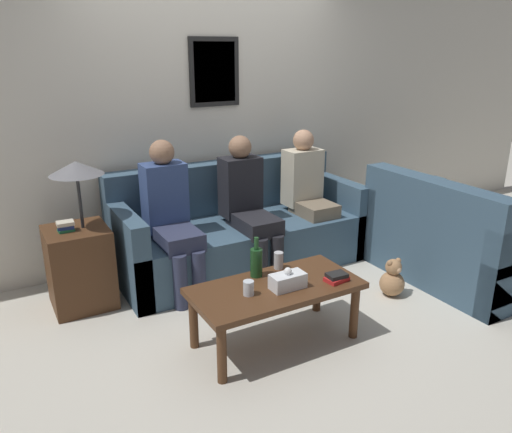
{
  "coord_description": "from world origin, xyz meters",
  "views": [
    {
      "loc": [
        -1.96,
        -3.24,
        1.91
      ],
      "look_at": [
        -0.19,
        -0.12,
        0.69
      ],
      "focal_mm": 35.0,
      "sensor_mm": 36.0,
      "label": 1
    }
  ],
  "objects_px": {
    "wine_bottle": "(256,262)",
    "drinking_glass": "(249,288)",
    "coffee_table": "(276,293)",
    "couch_main": "(239,232)",
    "person_right": "(309,191)",
    "person_middle": "(248,202)",
    "couch_side": "(453,244)",
    "person_left": "(171,213)",
    "teddy_bear": "(392,280)"
  },
  "relations": [
    {
      "from": "coffee_table",
      "to": "drinking_glass",
      "type": "xyz_separation_m",
      "value": [
        -0.22,
        -0.03,
        0.11
      ]
    },
    {
      "from": "drinking_glass",
      "to": "person_right",
      "type": "relative_size",
      "value": 0.08
    },
    {
      "from": "couch_side",
      "to": "coffee_table",
      "type": "relative_size",
      "value": 1.24
    },
    {
      "from": "coffee_table",
      "to": "couch_main",
      "type": "bearing_deg",
      "value": 73.07
    },
    {
      "from": "person_middle",
      "to": "person_left",
      "type": "bearing_deg",
      "value": 179.55
    },
    {
      "from": "drinking_glass",
      "to": "person_middle",
      "type": "bearing_deg",
      "value": 61.48
    },
    {
      "from": "coffee_table",
      "to": "person_middle",
      "type": "bearing_deg",
      "value": 70.37
    },
    {
      "from": "person_left",
      "to": "teddy_bear",
      "type": "relative_size",
      "value": 3.89
    },
    {
      "from": "couch_side",
      "to": "teddy_bear",
      "type": "relative_size",
      "value": 4.44
    },
    {
      "from": "couch_main",
      "to": "person_left",
      "type": "height_order",
      "value": "person_left"
    },
    {
      "from": "person_right",
      "to": "person_middle",
      "type": "bearing_deg",
      "value": -176.98
    },
    {
      "from": "drinking_glass",
      "to": "person_right",
      "type": "distance_m",
      "value": 1.73
    },
    {
      "from": "couch_side",
      "to": "person_left",
      "type": "relative_size",
      "value": 1.14
    },
    {
      "from": "person_left",
      "to": "person_right",
      "type": "height_order",
      "value": "person_left"
    },
    {
      "from": "coffee_table",
      "to": "wine_bottle",
      "type": "distance_m",
      "value": 0.25
    },
    {
      "from": "drinking_glass",
      "to": "teddy_bear",
      "type": "relative_size",
      "value": 0.3
    },
    {
      "from": "person_right",
      "to": "person_left",
      "type": "bearing_deg",
      "value": -178.77
    },
    {
      "from": "wine_bottle",
      "to": "drinking_glass",
      "type": "bearing_deg",
      "value": -129.63
    },
    {
      "from": "couch_main",
      "to": "drinking_glass",
      "type": "height_order",
      "value": "couch_main"
    },
    {
      "from": "drinking_glass",
      "to": "person_right",
      "type": "xyz_separation_m",
      "value": [
        1.27,
        1.16,
        0.18
      ]
    },
    {
      "from": "wine_bottle",
      "to": "couch_side",
      "type": "bearing_deg",
      "value": -2.26
    },
    {
      "from": "coffee_table",
      "to": "person_left",
      "type": "relative_size",
      "value": 0.92
    },
    {
      "from": "coffee_table",
      "to": "drinking_glass",
      "type": "height_order",
      "value": "drinking_glass"
    },
    {
      "from": "wine_bottle",
      "to": "person_left",
      "type": "bearing_deg",
      "value": 106.37
    },
    {
      "from": "couch_main",
      "to": "couch_side",
      "type": "distance_m",
      "value": 1.87
    },
    {
      "from": "couch_main",
      "to": "coffee_table",
      "type": "height_order",
      "value": "couch_main"
    },
    {
      "from": "wine_bottle",
      "to": "person_right",
      "type": "xyz_separation_m",
      "value": [
        1.09,
        0.94,
        0.12
      ]
    },
    {
      "from": "person_left",
      "to": "person_right",
      "type": "relative_size",
      "value": 1.02
    },
    {
      "from": "couch_side",
      "to": "wine_bottle",
      "type": "distance_m",
      "value": 1.91
    },
    {
      "from": "couch_side",
      "to": "wine_bottle",
      "type": "height_order",
      "value": "couch_side"
    },
    {
      "from": "person_left",
      "to": "teddy_bear",
      "type": "distance_m",
      "value": 1.86
    },
    {
      "from": "couch_side",
      "to": "drinking_glass",
      "type": "xyz_separation_m",
      "value": [
        -2.07,
        -0.14,
        0.16
      ]
    },
    {
      "from": "wine_bottle",
      "to": "coffee_table",
      "type": "bearing_deg",
      "value": -77.63
    },
    {
      "from": "person_middle",
      "to": "person_right",
      "type": "xyz_separation_m",
      "value": [
        0.66,
        0.03,
        0.01
      ]
    },
    {
      "from": "couch_main",
      "to": "wine_bottle",
      "type": "relative_size",
      "value": 7.9
    },
    {
      "from": "person_left",
      "to": "person_middle",
      "type": "height_order",
      "value": "person_left"
    },
    {
      "from": "person_left",
      "to": "person_middle",
      "type": "bearing_deg",
      "value": -0.45
    },
    {
      "from": "person_right",
      "to": "coffee_table",
      "type": "bearing_deg",
      "value": -132.89
    },
    {
      "from": "wine_bottle",
      "to": "person_left",
      "type": "xyz_separation_m",
      "value": [
        -0.27,
        0.91,
        0.13
      ]
    },
    {
      "from": "couch_side",
      "to": "person_right",
      "type": "distance_m",
      "value": 1.34
    },
    {
      "from": "drinking_glass",
      "to": "teddy_bear",
      "type": "xyz_separation_m",
      "value": [
        1.4,
        0.14,
        -0.34
      ]
    },
    {
      "from": "couch_main",
      "to": "couch_side",
      "type": "relative_size",
      "value": 1.59
    },
    {
      "from": "couch_main",
      "to": "couch_side",
      "type": "bearing_deg",
      "value": -38.44
    },
    {
      "from": "couch_side",
      "to": "person_middle",
      "type": "distance_m",
      "value": 1.79
    },
    {
      "from": "wine_bottle",
      "to": "drinking_glass",
      "type": "height_order",
      "value": "wine_bottle"
    },
    {
      "from": "person_middle",
      "to": "teddy_bear",
      "type": "relative_size",
      "value": 3.8
    },
    {
      "from": "couch_main",
      "to": "drinking_glass",
      "type": "bearing_deg",
      "value": -115.01
    },
    {
      "from": "drinking_glass",
      "to": "person_middle",
      "type": "height_order",
      "value": "person_middle"
    },
    {
      "from": "person_middle",
      "to": "person_right",
      "type": "bearing_deg",
      "value": 3.02
    },
    {
      "from": "person_left",
      "to": "person_right",
      "type": "bearing_deg",
      "value": 1.23
    }
  ]
}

